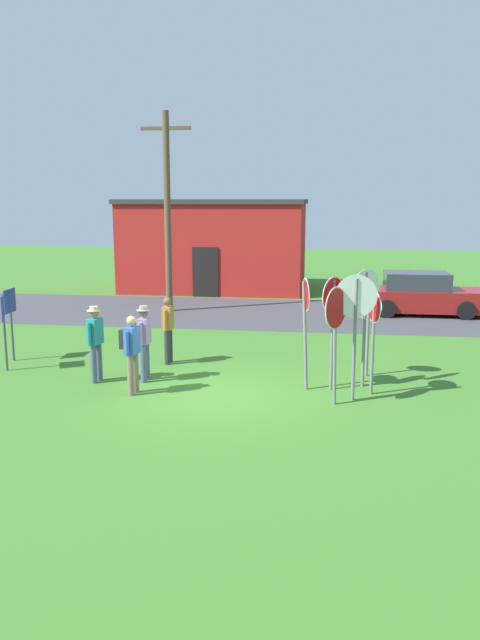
{
  "coord_description": "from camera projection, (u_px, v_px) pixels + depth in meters",
  "views": [
    {
      "loc": [
        2.34,
        -12.48,
        4.08
      ],
      "look_at": [
        0.33,
        1.75,
        1.3
      ],
      "focal_mm": 35.19,
      "sensor_mm": 36.0,
      "label": 1
    }
  ],
  "objects": [
    {
      "name": "stop_sign_rear_right",
      "position": [
        305.0,
        315.0,
        13.36
      ],
      "size": [
        0.22,
        0.7,
        2.44
      ],
      "color": "slate",
      "rests_on": "ground"
    },
    {
      "name": "utility_pole",
      "position": [
        167.0,
        209.0,
        22.54
      ],
      "size": [
        1.8,
        0.24,
        7.12
      ],
      "color": "brown",
      "rests_on": "ground"
    },
    {
      "name": "info_panel_middle",
      "position": [
        4.0,
        319.0,
        14.93
      ],
      "size": [
        0.27,
        0.55,
        1.84
      ],
      "color": "#4C4C51",
      "rests_on": "ground"
    },
    {
      "name": "parked_car_on_street",
      "position": [
        421.0,
        295.0,
        22.46
      ],
      "size": [
        4.31,
        2.03,
        1.51
      ],
      "color": "maroon",
      "rests_on": "ground"
    },
    {
      "name": "stop_sign_rear_left",
      "position": [
        333.0,
        312.0,
        13.34
      ],
      "size": [
        0.46,
        0.7,
        2.48
      ],
      "color": "slate",
      "rests_on": "ground"
    },
    {
      "name": "building_background",
      "position": [
        215.0,
        245.0,
        28.48
      ],
      "size": [
        8.15,
        4.93,
        4.07
      ],
      "color": "#B2231E",
      "rests_on": "ground"
    },
    {
      "name": "person_holding_notes",
      "position": [
        143.0,
        338.0,
        14.1
      ],
      "size": [
        0.4,
        0.57,
        1.74
      ],
      "color": "#4C5670",
      "rests_on": "ground"
    },
    {
      "name": "stop_sign_tallest",
      "position": [
        368.0,
        319.0,
        14.48
      ],
      "size": [
        0.57,
        0.4,
        2.01
      ],
      "color": "slate",
      "rests_on": "ground"
    },
    {
      "name": "person_in_dark_shirt",
      "position": [
        131.0,
        349.0,
        13.17
      ],
      "size": [
        0.39,
        0.56,
        1.69
      ],
      "color": "#7A6B56",
      "rests_on": "ground"
    },
    {
      "name": "stop_sign_leaning_left",
      "position": [
        365.0,
        306.0,
        13.55
      ],
      "size": [
        0.6,
        0.6,
        2.61
      ],
      "color": "slate",
      "rests_on": "ground"
    },
    {
      "name": "info_panel_leftmost",
      "position": [
        11.0,
        311.0,
        15.86
      ],
      "size": [
        0.06,
        0.6,
        1.85
      ],
      "color": "#4C4C51",
      "rests_on": "ground"
    },
    {
      "name": "stop_sign_far_back",
      "position": [
        336.0,
        324.0,
        12.37
      ],
      "size": [
        0.44,
        0.77,
        2.4
      ],
      "color": "slate",
      "rests_on": "ground"
    },
    {
      "name": "person_in_teal",
      "position": [
        95.0,
        339.0,
        14.05
      ],
      "size": [
        0.32,
        0.56,
        1.74
      ],
      "color": "#4C5670",
      "rests_on": "ground"
    },
    {
      "name": "ground_plane",
      "position": [
        213.0,
        396.0,
        13.23
      ],
      "size": [
        80.0,
        80.0,
        0.0
      ],
      "primitive_type": "plane",
      "color": "#3D7528"
    },
    {
      "name": "street_asphalt",
      "position": [
        262.0,
        313.0,
        22.83
      ],
      "size": [
        60.0,
        6.4,
        0.01
      ],
      "primitive_type": "cube",
      "color": "#424247",
      "rests_on": "ground"
    },
    {
      "name": "person_in_blue",
      "position": [
        168.0,
        326.0,
        15.64
      ],
      "size": [
        0.24,
        0.57,
        1.69
      ],
      "color": "#2D2D33",
      "rests_on": "ground"
    },
    {
      "name": "stop_sign_nearest",
      "position": [
        373.0,
        325.0,
        13.05
      ],
      "size": [
        0.23,
        0.64,
        2.22
      ],
      "color": "slate",
      "rests_on": "ground"
    },
    {
      "name": "stop_sign_leaning_right",
      "position": [
        355.0,
        314.0,
        12.59
      ],
      "size": [
        0.86,
        0.22,
        2.6
      ],
      "color": "slate",
      "rests_on": "ground"
    }
  ]
}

